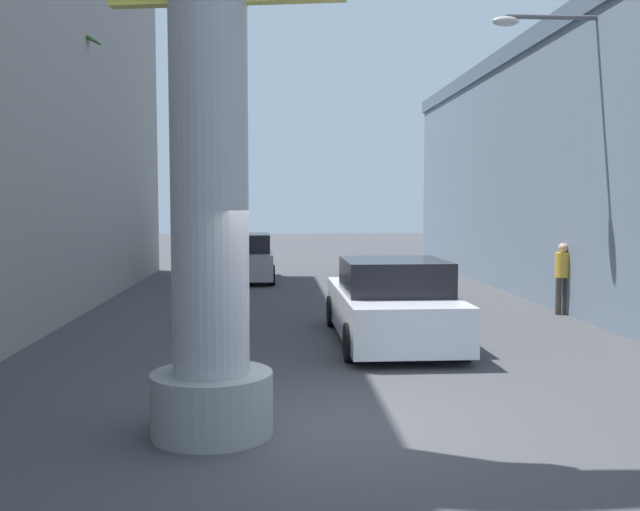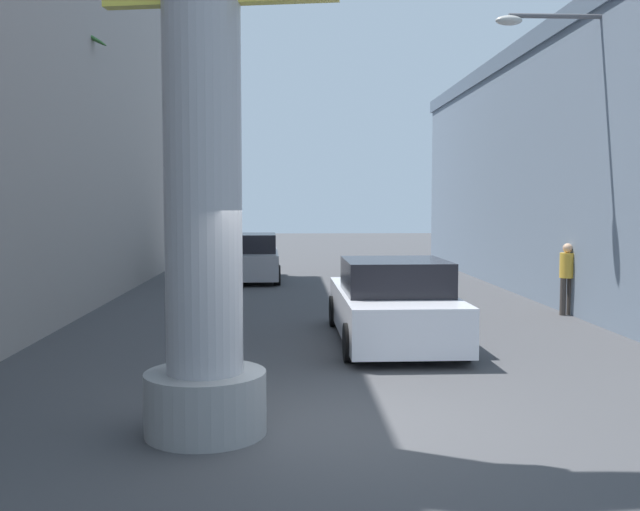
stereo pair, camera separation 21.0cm
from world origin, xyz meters
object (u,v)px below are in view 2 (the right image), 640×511
street_lamp (596,133)px  car_lead (392,305)px  neon_sign_pole (202,49)px  pedestrian_mid_right (567,273)px  car_far (249,258)px  palm_tree_mid_left (47,118)px

street_lamp → car_lead: size_ratio=1.36×
neon_sign_pole → pedestrian_mid_right: (7.34, 8.16, -3.27)m
car_far → pedestrian_mid_right: 10.95m
neon_sign_pole → street_lamp: size_ratio=1.48×
car_lead → car_far: 11.26m
street_lamp → pedestrian_mid_right: bearing=92.5°
neon_sign_pole → pedestrian_mid_right: 11.45m
neon_sign_pole → car_far: 16.32m
pedestrian_mid_right → car_lead: bearing=-146.1°
palm_tree_mid_left → car_lead: bearing=-31.5°
street_lamp → car_far: (-7.76, 8.99, -3.32)m
palm_tree_mid_left → neon_sign_pole: bearing=-63.5°
neon_sign_pole → street_lamp: 10.14m
car_far → car_lead: bearing=-73.4°
car_far → palm_tree_mid_left: bearing=-127.2°
neon_sign_pole → car_far: bearing=91.3°
street_lamp → car_lead: 5.92m
neon_sign_pole → palm_tree_mid_left: 11.09m
car_far → pedestrian_mid_right: (7.71, -7.77, 0.23)m
neon_sign_pole → car_far: (-0.37, 15.94, -3.50)m
palm_tree_mid_left → pedestrian_mid_right: palm_tree_mid_left is taller
pedestrian_mid_right → palm_tree_mid_left: bearing=171.9°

